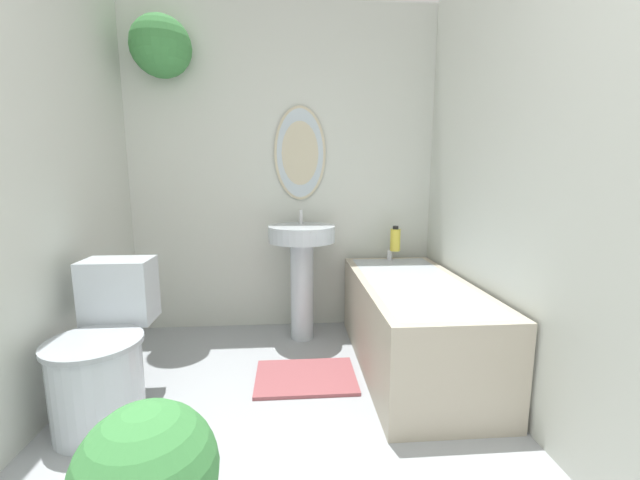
{
  "coord_description": "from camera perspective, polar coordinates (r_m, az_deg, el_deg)",
  "views": [
    {
      "loc": [
        0.04,
        -0.29,
        1.18
      ],
      "look_at": [
        0.19,
        1.67,
        0.85
      ],
      "focal_mm": 22.0,
      "sensor_mm": 36.0,
      "label": 1
    }
  ],
  "objects": [
    {
      "name": "toilet",
      "position": [
        2.21,
        -28.92,
        -14.69
      ],
      "size": [
        0.43,
        0.63,
        0.74
      ],
      "color": "silver",
      "rests_on": "ground_plane"
    },
    {
      "name": "bath_mat",
      "position": [
        2.43,
        -2.09,
        -19.3
      ],
      "size": [
        0.58,
        0.42,
        0.02
      ],
      "color": "#934C51",
      "rests_on": "ground_plane"
    },
    {
      "name": "bathtub",
      "position": [
        2.52,
        13.32,
        -11.55
      ],
      "size": [
        0.64,
        1.4,
        0.62
      ],
      "color": "#B2A893",
      "rests_on": "ground_plane"
    },
    {
      "name": "wall_right",
      "position": [
        1.98,
        30.2,
        8.87
      ],
      "size": [
        0.06,
        2.82,
        2.4
      ],
      "color": "silver",
      "rests_on": "ground_plane"
    },
    {
      "name": "shampoo_bottle",
      "position": [
        2.95,
        10.89,
        0.08
      ],
      "size": [
        0.07,
        0.07,
        0.19
      ],
      "color": "gold",
      "rests_on": "bathtub"
    },
    {
      "name": "wall_back",
      "position": [
        3.0,
        -7.83,
        12.43
      ],
      "size": [
        2.38,
        0.4,
        2.4
      ],
      "color": "silver",
      "rests_on": "ground_plane"
    },
    {
      "name": "pedestal_sink",
      "position": [
        2.78,
        -2.66,
        -2.8
      ],
      "size": [
        0.47,
        0.47,
        0.93
      ],
      "color": "silver",
      "rests_on": "ground_plane"
    }
  ]
}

